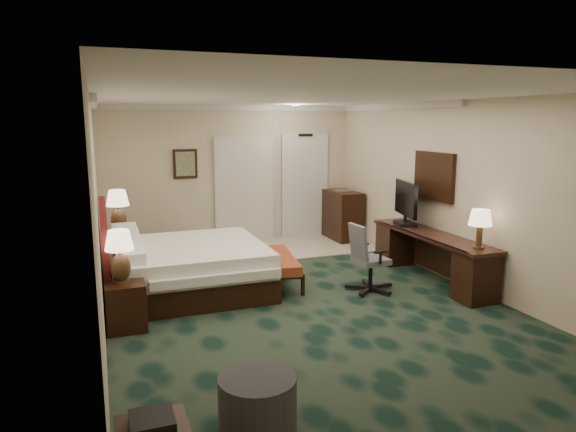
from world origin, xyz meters
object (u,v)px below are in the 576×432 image
object	(u,v)px
nightstand_far	(120,252)
desk	(431,257)
ottoman	(258,403)
desk_chair	(371,257)
bed	(188,268)
tv	(406,203)
bed_bench	(278,270)
nightstand_near	(126,305)
lamp_far	(118,211)
lamp_near	(120,256)
minibar	(343,215)

from	to	relation	value
nightstand_far	desk	xyz separation A→B (m)	(4.42, -2.07, 0.03)
ottoman	desk_chair	xyz separation A→B (m)	(2.50, 2.66, 0.27)
bed	nightstand_far	bearing A→B (deg)	123.95
desk	tv	bearing A→B (deg)	91.70
bed_bench	ottoman	size ratio (longest dim) A/B	2.14
nightstand_near	tv	size ratio (longest dim) A/B	0.61
bed	tv	world-z (taller)	tv
ottoman	tv	xyz separation A→B (m)	(3.59, 3.50, 0.86)
lamp_far	tv	bearing A→B (deg)	-17.98
lamp_far	lamp_near	bearing A→B (deg)	-92.01
minibar	nightstand_far	bearing A→B (deg)	-168.51
lamp_near	desk	size ratio (longest dim) A/B	0.24
lamp_near	desk_chair	bearing A→B (deg)	2.78
desk_chair	minibar	world-z (taller)	minibar
ottoman	desk	xyz separation A→B (m)	(3.61, 2.80, 0.14)
nightstand_far	desk_chair	bearing A→B (deg)	-33.63
lamp_far	desk_chair	distance (m)	4.03
nightstand_near	nightstand_far	distance (m)	2.39
ottoman	desk_chair	world-z (taller)	desk_chair
nightstand_near	ottoman	bearing A→B (deg)	-70.98
nightstand_near	lamp_near	world-z (taller)	lamp_near
nightstand_far	bed_bench	size ratio (longest dim) A/B	0.50
nightstand_near	lamp_far	world-z (taller)	lamp_far
lamp_near	tv	distance (m)	4.59
nightstand_near	bed_bench	bearing A→B (deg)	22.24
nightstand_near	bed	bearing A→B (deg)	49.91
nightstand_far	minibar	size ratio (longest dim) A/B	0.67
tv	lamp_far	bearing A→B (deg)	176.14
desk	tv	xyz separation A→B (m)	(-0.02, 0.70, 0.72)
desk	nightstand_far	bearing A→B (deg)	154.96
nightstand_near	lamp_near	size ratio (longest dim) A/B	0.91
bed	minibar	distance (m)	4.16
desk	bed	bearing A→B (deg)	167.80
nightstand_near	minibar	world-z (taller)	minibar
minibar	bed	bearing A→B (deg)	-148.12
lamp_near	minibar	distance (m)	5.55
lamp_near	minibar	world-z (taller)	lamp_near
bed	lamp_near	size ratio (longest dim) A/B	3.44
bed_bench	desk_chair	size ratio (longest dim) A/B	1.34
bed_bench	desk	bearing A→B (deg)	-5.81
lamp_near	ottoman	bearing A→B (deg)	-70.53
nightstand_far	desk	distance (m)	4.88
nightstand_far	lamp_far	xyz separation A→B (m)	(0.02, 0.05, 0.67)
lamp_near	minibar	bearing A→B (deg)	36.10
lamp_near	tv	size ratio (longest dim) A/B	0.67
tv	lamp_near	bearing A→B (deg)	-153.30
bed	ottoman	size ratio (longest dim) A/B	3.43
nightstand_far	tv	xyz separation A→B (m)	(4.40, -1.37, 0.75)
minibar	lamp_near	bearing A→B (deg)	-143.90
lamp_near	lamp_far	bearing A→B (deg)	87.99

